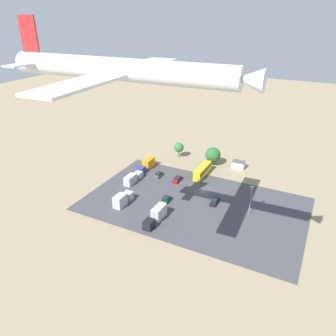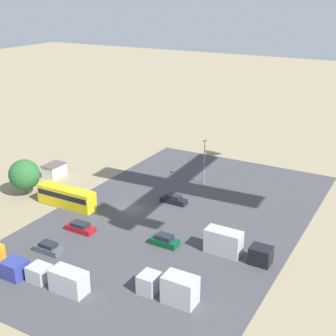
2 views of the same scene
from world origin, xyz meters
name	(u,v)px [view 1 (image 1 of 2)]	position (x,y,z in m)	size (l,w,h in m)	color
ground_plane	(204,192)	(0.00, 0.00, 0.00)	(400.00, 400.00, 0.00)	gray
parking_lot_surface	(194,204)	(0.00, 7.90, 0.04)	(62.67, 38.51, 0.08)	#424247
shed_building	(239,165)	(-4.76, -21.84, 1.28)	(4.45, 3.14, 2.54)	silver
bus	(202,170)	(4.65, -10.50, 1.86)	(2.55, 10.88, 3.30)	gold
parked_car_0	(158,175)	(17.54, -2.73, 0.70)	(1.83, 4.20, 1.48)	#4C5156
parked_car_1	(177,179)	(10.49, -2.80, 0.67)	(1.90, 4.63, 1.41)	maroon
parked_car_2	(166,200)	(7.81, 10.51, 0.76)	(1.90, 4.12, 1.62)	#0C4723
parked_car_3	(215,201)	(-5.35, 4.80, 0.72)	(1.72, 4.67, 1.53)	black
parked_truck_0	(156,216)	(5.72, 20.29, 1.69)	(2.35, 9.43, 3.52)	black
parked_truck_1	(146,165)	(24.21, -6.08, 1.58)	(2.57, 9.34, 3.28)	navy
parked_truck_2	(133,178)	(23.24, 4.57, 1.42)	(2.39, 8.50, 2.93)	#ADB2B7
parked_truck_3	(122,199)	(18.47, 17.50, 1.68)	(2.57, 7.40, 3.49)	#ADB2B7
tree_near_shed	(213,155)	(4.50, -20.17, 3.86)	(5.53, 5.53, 6.63)	brown
tree_apron_mid	(179,148)	(18.45, -20.79, 3.94)	(3.71, 3.71, 5.82)	brown
light_pole_lot_centre	(251,199)	(-15.67, 5.66, 4.85)	(0.90, 0.28, 8.67)	gray
airplane	(123,70)	(-1.78, 42.69, 43.31)	(40.33, 33.81, 8.99)	silver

